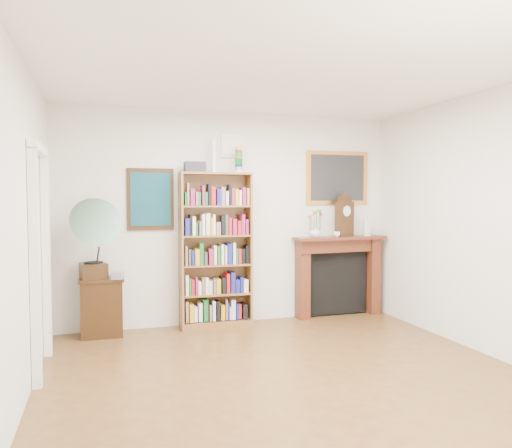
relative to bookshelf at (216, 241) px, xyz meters
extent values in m
cube|color=#59321B|center=(0.25, -2.32, -1.12)|extent=(4.50, 5.00, 0.01)
cube|color=white|center=(0.25, -2.32, 1.69)|extent=(4.50, 5.00, 0.01)
cube|color=silver|center=(0.25, 0.18, 0.29)|extent=(4.50, 0.01, 2.80)
cube|color=silver|center=(-2.00, -2.32, 0.29)|extent=(0.01, 5.00, 2.80)
cube|color=white|center=(-1.96, -1.59, -0.06)|extent=(0.08, 0.08, 2.10)
cube|color=white|center=(-1.96, -0.65, -0.06)|extent=(0.08, 0.08, 2.10)
cube|color=white|center=(-1.96, -1.12, 1.02)|extent=(0.08, 1.02, 0.08)
cube|color=black|center=(-0.80, 0.17, 0.54)|extent=(0.58, 0.03, 0.78)
cube|color=#10414C|center=(-0.80, 0.15, 0.54)|extent=(0.50, 0.01, 0.67)
cube|color=white|center=(0.25, 0.17, 1.24)|extent=(0.26, 0.03, 0.30)
cube|color=silver|center=(0.25, 0.15, 1.24)|extent=(0.22, 0.01, 0.26)
cube|color=gold|center=(1.80, 0.17, 0.84)|extent=(0.95, 0.03, 0.75)
cube|color=#262628|center=(1.80, 0.15, 0.84)|extent=(0.82, 0.01, 0.65)
cube|color=brown|center=(-0.44, 0.00, -0.12)|extent=(0.04, 0.32, 1.99)
cube|color=brown|center=(0.44, 0.00, -0.12)|extent=(0.04, 0.32, 1.99)
cube|color=brown|center=(0.00, 0.00, 0.86)|extent=(0.93, 0.36, 0.03)
cube|color=brown|center=(0.00, 0.00, -1.07)|extent=(0.93, 0.36, 0.09)
cube|color=brown|center=(0.00, 0.16, -0.12)|extent=(0.91, 0.05, 1.99)
cube|color=brown|center=(0.00, 0.00, -0.68)|extent=(0.87, 0.34, 0.02)
cube|color=brown|center=(0.00, 0.00, -0.31)|extent=(0.87, 0.34, 0.02)
cube|color=brown|center=(0.00, 0.00, 0.07)|extent=(0.87, 0.34, 0.02)
cube|color=brown|center=(0.00, 0.00, 0.45)|extent=(0.87, 0.34, 0.02)
cube|color=black|center=(-1.41, -0.02, -0.76)|extent=(0.52, 0.38, 0.71)
cube|color=#4F1E12|center=(1.23, 0.07, -0.57)|extent=(0.16, 0.21, 1.09)
cube|color=#4F1E12|center=(2.32, 0.07, -0.57)|extent=(0.16, 0.21, 1.09)
cube|color=#4F1E12|center=(1.78, 0.07, -0.11)|extent=(1.25, 0.27, 0.18)
cube|color=#4F1E12|center=(1.78, 0.03, -0.01)|extent=(1.35, 0.39, 0.04)
cube|color=black|center=(1.78, 0.13, -0.66)|extent=(0.90, 0.09, 0.87)
cube|color=black|center=(-1.50, 0.00, -0.32)|extent=(0.34, 0.34, 0.18)
cylinder|color=black|center=(-1.50, 0.00, -0.22)|extent=(0.27, 0.27, 0.01)
cone|color=#304634|center=(-1.50, -0.18, 0.18)|extent=(0.72, 0.83, 0.75)
cube|color=#A1A2AC|center=(-1.23, -0.17, -0.37)|extent=(0.15, 0.15, 0.08)
cube|color=black|center=(1.85, 0.03, 0.26)|extent=(0.28, 0.21, 0.49)
cylinder|color=white|center=(1.85, -0.04, 0.37)|extent=(0.14, 0.06, 0.14)
cube|color=black|center=(1.85, 0.03, 0.54)|extent=(0.21, 0.16, 0.09)
imported|color=white|center=(1.40, 0.03, 0.09)|extent=(0.17, 0.17, 0.14)
imported|color=white|center=(1.71, -0.01, 0.05)|extent=(0.13, 0.13, 0.07)
cylinder|color=silver|center=(2.18, 0.02, 0.13)|extent=(0.07, 0.07, 0.24)
cylinder|color=silver|center=(2.23, 0.03, 0.11)|extent=(0.06, 0.06, 0.20)
camera|label=1|loc=(-1.39, -6.25, 0.55)|focal=35.00mm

